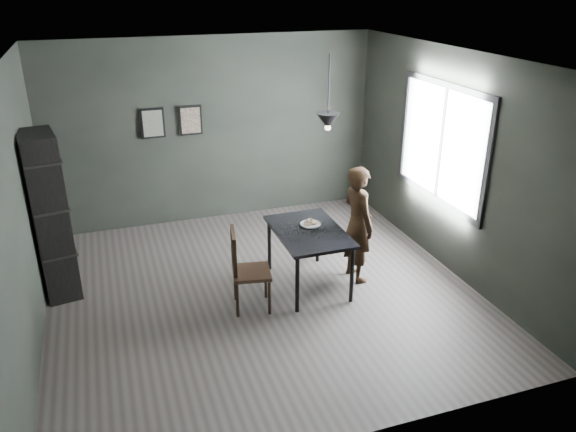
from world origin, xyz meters
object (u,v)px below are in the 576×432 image
object	(u,v)px
white_plate	(310,225)
pendant_lamp	(328,121)
cafe_table	(309,236)
wood_chair	(244,265)
woman	(358,224)
shelf_unit	(50,217)

from	to	relation	value
white_plate	pendant_lamp	distance (m)	1.31
white_plate	cafe_table	bearing A→B (deg)	-117.77
white_plate	pendant_lamp	size ratio (longest dim) A/B	0.27
white_plate	wood_chair	world-z (taller)	wood_chair
wood_chair	pendant_lamp	bearing A→B (deg)	27.55
woman	wood_chair	xyz separation A→B (m)	(-1.53, -0.23, -0.19)
wood_chair	pendant_lamp	distance (m)	1.91
white_plate	shelf_unit	xyz separation A→B (m)	(-2.99, 0.70, 0.24)
cafe_table	wood_chair	size ratio (longest dim) A/B	1.22
woman	shelf_unit	xyz separation A→B (m)	(-3.56, 0.86, 0.25)
shelf_unit	pendant_lamp	bearing A→B (deg)	-22.63
cafe_table	shelf_unit	size ratio (longest dim) A/B	0.60
pendant_lamp	cafe_table	bearing A→B (deg)	-158.20
cafe_table	white_plate	distance (m)	0.17
woman	pendant_lamp	distance (m)	1.36
white_plate	woman	world-z (taller)	woman
woman	shelf_unit	distance (m)	3.67
woman	wood_chair	world-z (taller)	woman
cafe_table	wood_chair	world-z (taller)	wood_chair
wood_chair	shelf_unit	bearing A→B (deg)	161.75
shelf_unit	pendant_lamp	world-z (taller)	pendant_lamp
wood_chair	cafe_table	bearing A→B (deg)	26.31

